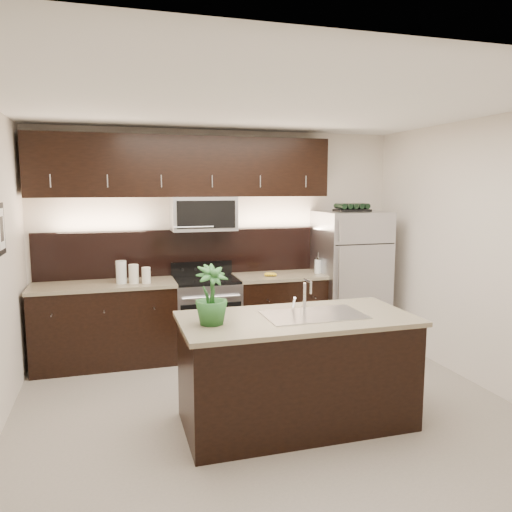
{
  "coord_description": "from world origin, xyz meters",
  "views": [
    {
      "loc": [
        -1.31,
        -4.08,
        2.02
      ],
      "look_at": [
        0.04,
        0.55,
        1.35
      ],
      "focal_mm": 35.0,
      "sensor_mm": 36.0,
      "label": 1
    }
  ],
  "objects": [
    {
      "name": "refrigerator",
      "position": [
        1.61,
        1.63,
        0.85
      ],
      "size": [
        0.82,
        0.74,
        1.71
      ],
      "primitive_type": "cube",
      "color": "#B2B2B7",
      "rests_on": "ground"
    },
    {
      "name": "room_walls",
      "position": [
        -0.11,
        -0.04,
        1.7
      ],
      "size": [
        4.52,
        4.02,
        2.71
      ],
      "color": "beige",
      "rests_on": "ground"
    },
    {
      "name": "ground",
      "position": [
        0.0,
        0.0,
        0.0
      ],
      "size": [
        4.5,
        4.5,
        0.0
      ],
      "primitive_type": "plane",
      "color": "gray",
      "rests_on": "ground"
    },
    {
      "name": "sink_faucet",
      "position": [
        0.31,
        -0.26,
        0.96
      ],
      "size": [
        0.84,
        0.5,
        0.28
      ],
      "color": "silver",
      "rests_on": "island"
    },
    {
      "name": "upper_fixtures",
      "position": [
        -0.43,
        1.84,
        2.14
      ],
      "size": [
        3.49,
        0.4,
        1.66
      ],
      "color": "black",
      "rests_on": "counter_run"
    },
    {
      "name": "bananas",
      "position": [
        0.49,
        1.61,
        0.96
      ],
      "size": [
        0.19,
        0.17,
        0.05
      ],
      "primitive_type": "ellipsoid",
      "rotation": [
        0.0,
        0.0,
        -0.32
      ],
      "color": "gold",
      "rests_on": "counter_run"
    },
    {
      "name": "wine_rack",
      "position": [
        1.61,
        1.63,
        1.75
      ],
      "size": [
        0.42,
        0.26,
        0.1
      ],
      "color": "black",
      "rests_on": "refrigerator"
    },
    {
      "name": "french_press",
      "position": [
        1.17,
        1.64,
        1.04
      ],
      "size": [
        0.09,
        0.09,
        0.26
      ],
      "rotation": [
        0.0,
        0.0,
        0.02
      ],
      "color": "silver",
      "rests_on": "counter_run"
    },
    {
      "name": "canisters",
      "position": [
        -1.12,
        1.61,
        1.05
      ],
      "size": [
        0.37,
        0.18,
        0.26
      ],
      "rotation": [
        0.0,
        0.0,
        -0.27
      ],
      "color": "silver",
      "rests_on": "counter_run"
    },
    {
      "name": "counter_run",
      "position": [
        -0.46,
        1.69,
        0.47
      ],
      "size": [
        3.51,
        0.65,
        0.94
      ],
      "color": "black",
      "rests_on": "ground"
    },
    {
      "name": "plant",
      "position": [
        -0.57,
        -0.3,
        1.18
      ],
      "size": [
        0.34,
        0.34,
        0.47
      ],
      "primitive_type": "imported",
      "rotation": [
        0.0,
        0.0,
        0.34
      ],
      "color": "#235923",
      "rests_on": "island"
    },
    {
      "name": "island",
      "position": [
        0.16,
        -0.27,
        0.47
      ],
      "size": [
        1.96,
        0.96,
        0.94
      ],
      "color": "black",
      "rests_on": "ground"
    }
  ]
}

